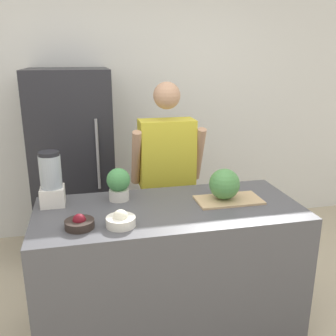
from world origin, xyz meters
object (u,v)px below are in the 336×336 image
object	(u,v)px
watermelon	(224,184)
bowl_cream	(121,220)
person	(167,181)
potted_plant	(119,184)
bowl_cherries	(80,223)
refrigerator	(74,164)
blender	(51,180)

from	to	relation	value
watermelon	bowl_cream	xyz separation A→B (m)	(-0.71, -0.24, -0.08)
person	potted_plant	xyz separation A→B (m)	(-0.44, -0.52, 0.18)
bowl_cherries	person	bearing A→B (deg)	51.95
refrigerator	person	size ratio (longest dim) A/B	1.05
refrigerator	bowl_cream	bearing A→B (deg)	-79.30
bowl_cherries	watermelon	bearing A→B (deg)	12.75
watermelon	bowl_cream	distance (m)	0.75
person	bowl_cream	size ratio (longest dim) A/B	9.76
person	refrigerator	bearing A→B (deg)	142.27
refrigerator	potted_plant	size ratio (longest dim) A/B	7.86
watermelon	bowl_cream	world-z (taller)	watermelon
refrigerator	potted_plant	distance (m)	1.16
potted_plant	person	bearing A→B (deg)	49.45
potted_plant	bowl_cream	bearing A→B (deg)	-94.27
refrigerator	person	world-z (taller)	refrigerator
person	blender	bearing A→B (deg)	-149.32
watermelon	refrigerator	bearing A→B (deg)	128.02
person	watermelon	world-z (taller)	person
watermelon	potted_plant	bearing A→B (deg)	166.28
refrigerator	person	bearing A→B (deg)	-37.73
bowl_cherries	blender	distance (m)	0.44
bowl_cream	blender	world-z (taller)	blender
bowl_cream	watermelon	bearing A→B (deg)	18.59
refrigerator	bowl_cream	distance (m)	1.53
person	bowl_cherries	xyz separation A→B (m)	(-0.70, -0.89, 0.10)
person	blender	world-z (taller)	person
person	watermelon	size ratio (longest dim) A/B	8.06
refrigerator	potted_plant	xyz separation A→B (m)	(0.31, -1.10, 0.16)
watermelon	potted_plant	xyz separation A→B (m)	(-0.68, 0.17, -0.00)
watermelon	bowl_cream	bearing A→B (deg)	-161.41
bowl_cherries	bowl_cream	size ratio (longest dim) A/B	0.98
refrigerator	potted_plant	bearing A→B (deg)	-74.08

